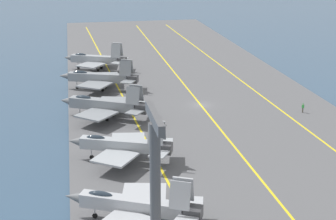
{
  "coord_description": "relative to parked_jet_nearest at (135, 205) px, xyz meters",
  "views": [
    {
      "loc": [
        -91.97,
        23.85,
        31.15
      ],
      "look_at": [
        -9.1,
        8.19,
        2.9
      ],
      "focal_mm": 55.0,
      "sensor_mm": 36.0,
      "label": 1
    }
  ],
  "objects": [
    {
      "name": "carrier_deck",
      "position": [
        41.03,
        -17.99,
        -2.58
      ],
      "size": [
        216.13,
        50.52,
        0.4
      ],
      "primitive_type": "cube",
      "color": "#565659",
      "rests_on": "ground"
    },
    {
      "name": "deck_stripe_foul_line",
      "position": [
        41.03,
        -31.88,
        -2.37
      ],
      "size": [
        194.45,
        5.9,
        0.01
      ],
      "primitive_type": "cube",
      "rotation": [
        0.0,
        0.0,
        0.03
      ],
      "color": "yellow",
      "rests_on": "carrier_deck"
    },
    {
      "name": "parked_jet_fifth",
      "position": [
        72.87,
        0.31,
        0.32
      ],
      "size": [
        13.31,
        16.03,
        6.92
      ],
      "color": "#93999E",
      "rests_on": "carrier_deck"
    },
    {
      "name": "crew_green_vest",
      "position": [
        33.2,
        -35.47,
        -1.39
      ],
      "size": [
        0.46,
        0.42,
        1.79
      ],
      "color": "#4C473D",
      "rests_on": "carrier_deck"
    },
    {
      "name": "deck_stripe_centerline",
      "position": [
        41.03,
        -17.99,
        -2.37
      ],
      "size": [
        194.52,
        0.36,
        0.01
      ],
      "primitive_type": "cube",
      "color": "yellow",
      "rests_on": "carrier_deck"
    },
    {
      "name": "ground_plane",
      "position": [
        41.03,
        -17.99,
        -2.78
      ],
      "size": [
        2000.0,
        2000.0,
        0.0
      ],
      "primitive_type": "plane",
      "color": "#334C66"
    },
    {
      "name": "deck_stripe_edge_line",
      "position": [
        41.03,
        -4.09,
        -2.37
      ],
      "size": [
        194.32,
        9.51,
        0.01
      ],
      "primitive_type": "cube",
      "rotation": [
        0.0,
        0.0,
        0.05
      ],
      "color": "yellow",
      "rests_on": "carrier_deck"
    },
    {
      "name": "parked_jet_fourth",
      "position": [
        55.31,
        0.52,
        0.32
      ],
      "size": [
        13.73,
        17.26,
        6.7
      ],
      "color": "gray",
      "rests_on": "carrier_deck"
    },
    {
      "name": "parked_jet_second",
      "position": [
        17.38,
        -0.32,
        0.22
      ],
      "size": [
        12.7,
        15.51,
        6.49
      ],
      "color": "#9EA3A8",
      "rests_on": "carrier_deck"
    },
    {
      "name": "parked_jet_third",
      "position": [
        36.74,
        0.77,
        0.2
      ],
      "size": [
        13.96,
        16.65,
        6.58
      ],
      "color": "gray",
      "rests_on": "carrier_deck"
    },
    {
      "name": "parked_jet_nearest",
      "position": [
        0.0,
        0.0,
        0.0
      ],
      "size": [
        13.46,
        16.01,
        6.26
      ],
      "color": "#A8AAAF",
      "rests_on": "carrier_deck"
    }
  ]
}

